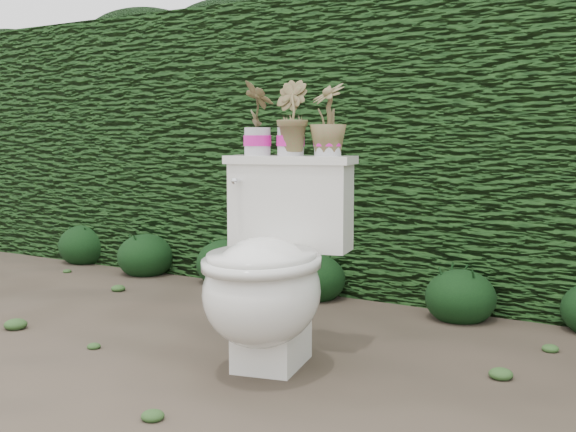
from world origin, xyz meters
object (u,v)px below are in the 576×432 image
Objects in this scene: toilet at (270,273)px; potted_plant_center at (291,119)px; potted_plant_left at (257,120)px; potted_plant_right at (328,122)px.

potted_plant_center reaches higher than toilet.
toilet is at bearing 134.53° from potted_plant_center.
potted_plant_center reaches higher than potted_plant_left.
potted_plant_right is at bearing 57.96° from toilet.
toilet is 0.62m from potted_plant_left.
potted_plant_left reaches higher than potted_plant_right.
toilet is 2.80× the size of potted_plant_left.
potted_plant_center reaches higher than potted_plant_right.
toilet is 0.61m from potted_plant_center.
potted_plant_right is (0.28, 0.07, -0.01)m from potted_plant_left.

